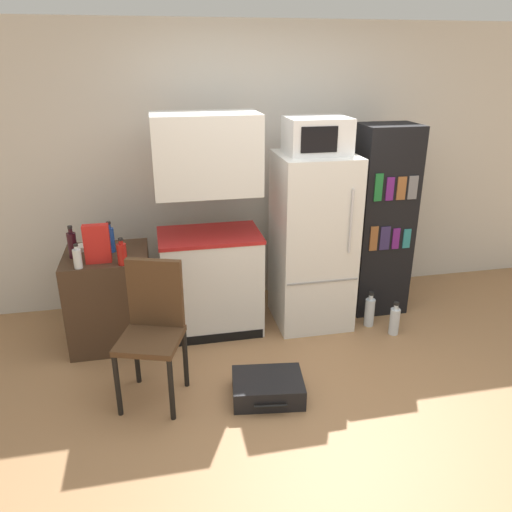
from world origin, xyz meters
name	(u,v)px	position (x,y,z in m)	size (l,w,h in m)	color
ground_plane	(326,414)	(0.00, 0.00, 0.00)	(24.00, 24.00, 0.00)	#A3754C
wall_back	(283,166)	(0.20, 2.00, 1.27)	(6.40, 0.10, 2.54)	beige
side_table	(111,297)	(-1.44, 1.29, 0.39)	(0.66, 0.62, 0.78)	#422D1E
kitchen_hutch	(209,237)	(-0.60, 1.33, 0.85)	(0.85, 0.56, 1.85)	silver
refrigerator	(312,242)	(0.28, 1.29, 0.75)	(0.64, 0.64, 1.51)	silver
microwave	(317,136)	(0.28, 1.29, 1.65)	(0.50, 0.38, 0.29)	silver
bookshelf	(381,221)	(0.96, 1.40, 0.86)	(0.50, 0.41, 1.71)	black
bottle_ketchup_red	(122,253)	(-1.29, 1.03, 0.87)	(0.07, 0.07, 0.21)	#AD1914
bottle_blue_soda	(110,239)	(-1.40, 1.33, 0.89)	(0.07, 0.07, 0.25)	#1E47A3
bottle_clear_short	(77,258)	(-1.61, 1.03, 0.86)	(0.06, 0.06, 0.19)	silver
bottle_wine_dark	(72,244)	(-1.68, 1.26, 0.89)	(0.07, 0.07, 0.26)	black
bowl	(83,247)	(-1.62, 1.42, 0.80)	(0.13, 0.13, 0.04)	silver
cereal_box	(97,244)	(-1.47, 1.11, 0.93)	(0.19, 0.07, 0.30)	red
chair	(153,320)	(-1.10, 0.48, 0.58)	(0.51, 0.51, 0.99)	black
suitcase_large_flat	(268,388)	(-0.34, 0.26, 0.08)	(0.54, 0.44, 0.15)	black
water_bottle_front	(394,321)	(0.92, 0.88, 0.13)	(0.08, 0.08, 0.30)	silver
water_bottle_middle	(370,311)	(0.77, 1.07, 0.14)	(0.09, 0.09, 0.33)	silver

